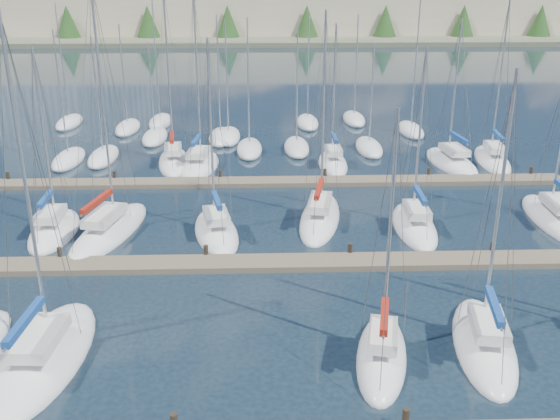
{
  "coord_description": "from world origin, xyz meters",
  "views": [
    {
      "loc": [
        -0.93,
        -14.53,
        14.92
      ],
      "look_at": [
        0.0,
        14.0,
        4.0
      ],
      "focal_mm": 40.0,
      "sensor_mm": 36.0,
      "label": 1
    }
  ],
  "objects_px": {
    "sailboat_l": "(414,225)",
    "sailboat_r": "(492,160)",
    "sailboat_h": "(54,230)",
    "sailboat_o": "(200,165)",
    "sailboat_n": "(174,161)",
    "sailboat_e": "(484,343)",
    "sailboat_i": "(110,231)",
    "sailboat_j": "(216,231)",
    "sailboat_m": "(554,219)",
    "sailboat_q": "(451,162)",
    "sailboat_c": "(44,357)",
    "sailboat_p": "(333,163)",
    "sailboat_k": "(320,217)",
    "sailboat_d": "(382,355)"
  },
  "relations": [
    {
      "from": "sailboat_l",
      "to": "sailboat_r",
      "type": "relative_size",
      "value": 0.85
    },
    {
      "from": "sailboat_h",
      "to": "sailboat_o",
      "type": "relative_size",
      "value": 0.81
    },
    {
      "from": "sailboat_n",
      "to": "sailboat_h",
      "type": "bearing_deg",
      "value": -116.99
    },
    {
      "from": "sailboat_e",
      "to": "sailboat_i",
      "type": "relative_size",
      "value": 0.8
    },
    {
      "from": "sailboat_j",
      "to": "sailboat_m",
      "type": "xyz_separation_m",
      "value": [
        21.48,
        1.44,
        -0.01
      ]
    },
    {
      "from": "sailboat_m",
      "to": "sailboat_r",
      "type": "bearing_deg",
      "value": 89.96
    },
    {
      "from": "sailboat_j",
      "to": "sailboat_q",
      "type": "bearing_deg",
      "value": 26.36
    },
    {
      "from": "sailboat_n",
      "to": "sailboat_e",
      "type": "bearing_deg",
      "value": -65.71
    },
    {
      "from": "sailboat_h",
      "to": "sailboat_e",
      "type": "distance_m",
      "value": 25.64
    },
    {
      "from": "sailboat_e",
      "to": "sailboat_r",
      "type": "height_order",
      "value": "sailboat_r"
    },
    {
      "from": "sailboat_c",
      "to": "sailboat_l",
      "type": "relative_size",
      "value": 1.24
    },
    {
      "from": "sailboat_c",
      "to": "sailboat_p",
      "type": "relative_size",
      "value": 1.21
    },
    {
      "from": "sailboat_h",
      "to": "sailboat_k",
      "type": "height_order",
      "value": "sailboat_k"
    },
    {
      "from": "sailboat_q",
      "to": "sailboat_m",
      "type": "bearing_deg",
      "value": -82.63
    },
    {
      "from": "sailboat_p",
      "to": "sailboat_o",
      "type": "bearing_deg",
      "value": -178.44
    },
    {
      "from": "sailboat_j",
      "to": "sailboat_d",
      "type": "height_order",
      "value": "sailboat_j"
    },
    {
      "from": "sailboat_e",
      "to": "sailboat_r",
      "type": "bearing_deg",
      "value": 79.95
    },
    {
      "from": "sailboat_c",
      "to": "sailboat_e",
      "type": "bearing_deg",
      "value": 4.39
    },
    {
      "from": "sailboat_n",
      "to": "sailboat_q",
      "type": "height_order",
      "value": "sailboat_n"
    },
    {
      "from": "sailboat_k",
      "to": "sailboat_i",
      "type": "relative_size",
      "value": 0.88
    },
    {
      "from": "sailboat_k",
      "to": "sailboat_r",
      "type": "distance_m",
      "value": 20.18
    },
    {
      "from": "sailboat_e",
      "to": "sailboat_n",
      "type": "bearing_deg",
      "value": 131.06
    },
    {
      "from": "sailboat_e",
      "to": "sailboat_k",
      "type": "distance_m",
      "value": 15.74
    },
    {
      "from": "sailboat_i",
      "to": "sailboat_n",
      "type": "xyz_separation_m",
      "value": [
        2.03,
        14.81,
        0.01
      ]
    },
    {
      "from": "sailboat_r",
      "to": "sailboat_q",
      "type": "bearing_deg",
      "value": -163.46
    },
    {
      "from": "sailboat_c",
      "to": "sailboat_m",
      "type": "distance_m",
      "value": 31.24
    },
    {
      "from": "sailboat_i",
      "to": "sailboat_j",
      "type": "xyz_separation_m",
      "value": [
        6.5,
        -0.32,
        -0.01
      ]
    },
    {
      "from": "sailboat_d",
      "to": "sailboat_n",
      "type": "height_order",
      "value": "sailboat_n"
    },
    {
      "from": "sailboat_i",
      "to": "sailboat_j",
      "type": "bearing_deg",
      "value": 9.14
    },
    {
      "from": "sailboat_p",
      "to": "sailboat_c",
      "type": "bearing_deg",
      "value": -118.2
    },
    {
      "from": "sailboat_h",
      "to": "sailboat_n",
      "type": "distance_m",
      "value": 15.6
    },
    {
      "from": "sailboat_e",
      "to": "sailboat_p",
      "type": "relative_size",
      "value": 1.03
    },
    {
      "from": "sailboat_c",
      "to": "sailboat_o",
      "type": "distance_m",
      "value": 27.29
    },
    {
      "from": "sailboat_k",
      "to": "sailboat_r",
      "type": "bearing_deg",
      "value": 49.57
    },
    {
      "from": "sailboat_c",
      "to": "sailboat_l",
      "type": "bearing_deg",
      "value": 39.44
    },
    {
      "from": "sailboat_i",
      "to": "sailboat_l",
      "type": "bearing_deg",
      "value": 12.76
    },
    {
      "from": "sailboat_k",
      "to": "sailboat_p",
      "type": "xyz_separation_m",
      "value": [
        2.18,
        12.11,
        0.0
      ]
    },
    {
      "from": "sailboat_r",
      "to": "sailboat_m",
      "type": "xyz_separation_m",
      "value": [
        -0.73,
        -13.35,
        -0.01
      ]
    },
    {
      "from": "sailboat_l",
      "to": "sailboat_p",
      "type": "relative_size",
      "value": 0.98
    },
    {
      "from": "sailboat_i",
      "to": "sailboat_r",
      "type": "xyz_separation_m",
      "value": [
        28.71,
        14.46,
        -0.0
      ]
    },
    {
      "from": "sailboat_l",
      "to": "sailboat_k",
      "type": "bearing_deg",
      "value": 168.01
    },
    {
      "from": "sailboat_j",
      "to": "sailboat_l",
      "type": "bearing_deg",
      "value": -8.39
    },
    {
      "from": "sailboat_e",
      "to": "sailboat_q",
      "type": "xyz_separation_m",
      "value": [
        6.43,
        26.81,
        -0.01
      ]
    },
    {
      "from": "sailboat_h",
      "to": "sailboat_l",
      "type": "height_order",
      "value": "sailboat_h"
    },
    {
      "from": "sailboat_i",
      "to": "sailboat_q",
      "type": "distance_m",
      "value": 28.65
    },
    {
      "from": "sailboat_o",
      "to": "sailboat_c",
      "type": "bearing_deg",
      "value": -92.76
    },
    {
      "from": "sailboat_o",
      "to": "sailboat_d",
      "type": "bearing_deg",
      "value": -64.51
    },
    {
      "from": "sailboat_k",
      "to": "sailboat_m",
      "type": "xyz_separation_m",
      "value": [
        14.97,
        -0.66,
        -0.01
      ]
    },
    {
      "from": "sailboat_o",
      "to": "sailboat_n",
      "type": "bearing_deg",
      "value": 159.56
    },
    {
      "from": "sailboat_p",
      "to": "sailboat_i",
      "type": "bearing_deg",
      "value": -136.99
    }
  ]
}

